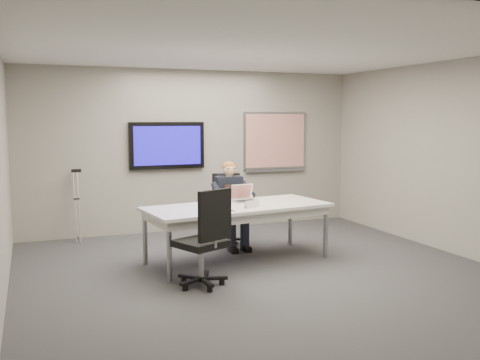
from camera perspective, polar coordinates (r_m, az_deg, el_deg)
name	(u,v)px	position (r m, az deg, el deg)	size (l,w,h in m)	color
floor	(264,274)	(6.88, 2.54, -10.01)	(6.00, 6.00, 0.02)	#343437
ceiling	(265,49)	(6.64, 2.67, 13.80)	(6.00, 6.00, 0.02)	silver
wall_back	(194,150)	(9.43, -4.89, 3.16)	(6.00, 0.02, 2.80)	gray
wall_front	(435,198)	(4.09, 20.09, -1.85)	(6.00, 0.02, 2.80)	gray
wall_right	(454,158)	(8.31, 21.86, 2.23)	(0.02, 6.00, 2.80)	gray
conference_table	(238,212)	(7.35, -0.26, -3.40)	(2.64, 1.37, 0.78)	white
tv_display	(167,145)	(9.24, -7.78, 3.67)	(1.30, 0.09, 0.80)	black
whiteboard	(275,142)	(9.95, 3.75, 4.10)	(1.25, 0.08, 1.10)	gray
office_chair_far	(228,222)	(8.40, -1.34, -4.53)	(0.63, 0.63, 1.10)	black
office_chair_near	(204,256)	(6.31, -3.87, -8.13)	(0.73, 0.73, 1.17)	black
seated_person	(233,213)	(8.13, -0.80, -3.57)	(0.42, 0.72, 1.31)	#1D2131
crutch	(77,204)	(8.91, -17.03, -2.47)	(0.16, 0.37, 1.21)	#ADB0B5
laptop	(244,197)	(7.65, 0.40, -1.85)	(0.36, 0.35, 0.24)	#BBBBBD
name_tent	(252,204)	(7.15, 1.29, -2.55)	(0.24, 0.07, 0.10)	white
pen	(233,211)	(6.89, -0.76, -3.28)	(0.01, 0.01, 0.13)	black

